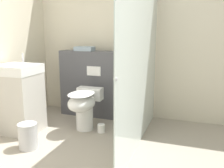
{
  "coord_description": "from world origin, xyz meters",
  "views": [
    {
      "loc": [
        1.14,
        -1.73,
        1.34
      ],
      "look_at": [
        0.12,
        1.19,
        0.67
      ],
      "focal_mm": 40.0,
      "sensor_mm": 36.0,
      "label": 1
    }
  ],
  "objects_px": {
    "sink_vanity": "(19,98)",
    "hair_drier": "(123,45)",
    "waste_bin": "(28,136)",
    "toilet": "(84,105)"
  },
  "relations": [
    {
      "from": "toilet",
      "to": "waste_bin",
      "type": "distance_m",
      "value": 0.83
    },
    {
      "from": "hair_drier",
      "to": "waste_bin",
      "type": "relative_size",
      "value": 0.62
    },
    {
      "from": "toilet",
      "to": "hair_drier",
      "type": "height_order",
      "value": "hair_drier"
    },
    {
      "from": "sink_vanity",
      "to": "toilet",
      "type": "bearing_deg",
      "value": 22.19
    },
    {
      "from": "sink_vanity",
      "to": "waste_bin",
      "type": "distance_m",
      "value": 0.65
    },
    {
      "from": "toilet",
      "to": "sink_vanity",
      "type": "relative_size",
      "value": 0.55
    },
    {
      "from": "sink_vanity",
      "to": "waste_bin",
      "type": "relative_size",
      "value": 3.5
    },
    {
      "from": "sink_vanity",
      "to": "hair_drier",
      "type": "distance_m",
      "value": 1.62
    },
    {
      "from": "toilet",
      "to": "waste_bin",
      "type": "relative_size",
      "value": 1.94
    },
    {
      "from": "hair_drier",
      "to": "waste_bin",
      "type": "bearing_deg",
      "value": -119.19
    }
  ]
}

